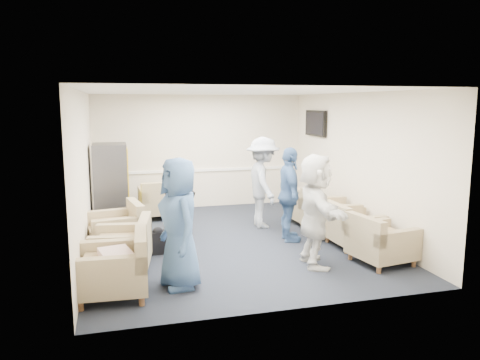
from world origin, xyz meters
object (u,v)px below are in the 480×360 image
object	(u,v)px
person_front_left	(179,223)
armchair_left_mid	(125,247)
armchair_right_midfar	(327,217)
armchair_corner	(161,202)
armchair_left_near	(117,270)
armchair_right_far	(307,207)
vending_machine	(111,185)
person_mid_left	(179,209)
person_mid_right	(289,195)
person_back_left	(180,197)
armchair_left_far	(119,230)
person_front_right	(315,210)
armchair_right_near	(379,243)
person_back_right	(263,183)
armchair_right_midnear	(351,228)

from	to	relation	value
person_front_left	armchair_left_mid	bearing A→B (deg)	-152.86
armchair_right_midfar	armchair_corner	distance (m)	3.67
armchair_left_near	armchair_right_far	xyz separation A→B (m)	(3.90, 2.89, -0.03)
armchair_left_near	armchair_left_mid	bearing A→B (deg)	176.07
armchair_left_mid	armchair_right_midfar	world-z (taller)	armchair_right_midfar
vending_machine	person_mid_left	world-z (taller)	vending_machine
armchair_right_midfar	person_mid_right	distance (m)	0.98
person_back_left	person_front_left	bearing A→B (deg)	-53.80
armchair_left_far	armchair_right_far	bearing A→B (deg)	92.35
armchair_left_near	armchair_corner	bearing A→B (deg)	170.14
armchair_right_far	person_mid_right	bearing A→B (deg)	137.78
armchair_right_far	person_front_right	xyz separation A→B (m)	(-0.93, -2.47, 0.55)
person_front_left	person_front_right	size ratio (longest dim) A/B	1.02
person_mid_left	person_back_left	size ratio (longest dim) A/B	1.08
armchair_right_near	person_front_right	world-z (taller)	person_front_right
person_front_right	person_back_left	bearing A→B (deg)	46.36
armchair_right_near	person_front_right	size ratio (longest dim) A/B	0.55
armchair_left_mid	armchair_left_far	bearing A→B (deg)	-166.62
armchair_left_far	vending_machine	bearing A→B (deg)	174.07
armchair_corner	person_mid_left	distance (m)	2.82
armchair_right_midfar	armchair_right_far	world-z (taller)	armchair_right_midfar
armchair_left_far	armchair_corner	bearing A→B (deg)	146.25
armchair_right_midfar	person_back_right	xyz separation A→B (m)	(-1.00, 0.91, 0.55)
armchair_right_far	person_mid_right	size ratio (longest dim) A/B	0.52
armchair_left_mid	person_front_right	size ratio (longest dim) A/B	0.55
person_mid_left	armchair_right_far	bearing A→B (deg)	110.99
armchair_right_near	armchair_right_far	xyz separation A→B (m)	(-0.08, 2.67, -0.00)
armchair_left_far	vending_machine	xyz separation A→B (m)	(-0.11, 1.69, 0.50)
armchair_right_midnear	person_mid_right	xyz separation A→B (m)	(-0.94, 0.61, 0.53)
armchair_left_near	armchair_left_far	size ratio (longest dim) A/B	0.95
person_back_left	person_front_right	bearing A→B (deg)	-7.47
vending_machine	armchair_left_mid	bearing A→B (deg)	-85.92
person_front_left	person_back_left	xyz separation A→B (m)	(0.35, 2.54, -0.15)
armchair_corner	person_front_right	distance (m)	4.25
armchair_right_midfar	vending_machine	distance (m)	4.40
armchair_left_near	armchair_right_midnear	distance (m)	4.17
armchair_right_far	armchair_corner	size ratio (longest dim) A/B	0.96
person_mid_left	armchair_left_near	bearing A→B (deg)	-43.50
armchair_left_mid	armchair_right_near	xyz separation A→B (m)	(3.85, -0.79, -0.00)
armchair_left_mid	person_front_left	size ratio (longest dim) A/B	0.54
armchair_right_midfar	person_back_left	world-z (taller)	person_back_left
armchair_right_near	armchair_right_far	size ratio (longest dim) A/B	1.07
person_mid_right	person_front_right	world-z (taller)	person_front_right
armchair_left_mid	person_front_right	xyz separation A→B (m)	(2.84, -0.59, 0.54)
person_front_left	person_back_left	world-z (taller)	person_front_left
armchair_left_near	armchair_right_far	distance (m)	4.85
armchair_left_near	person_mid_right	size ratio (longest dim) A/B	0.55
vending_machine	person_front_right	xyz separation A→B (m)	(3.03, -3.34, 0.03)
person_back_left	person_back_right	world-z (taller)	person_back_right
armchair_right_midnear	person_front_left	bearing A→B (deg)	106.13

